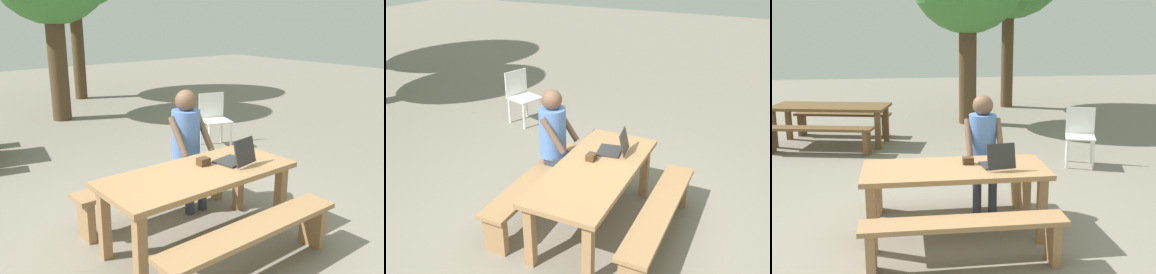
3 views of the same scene
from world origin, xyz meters
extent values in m
plane|color=gray|center=(0.00, 0.00, 0.00)|extent=(30.00, 30.00, 0.00)
cube|color=#9E754C|center=(0.00, 0.00, 0.70)|extent=(1.84, 0.80, 0.05)
cube|color=#9E754C|center=(-0.82, -0.30, 0.34)|extent=(0.09, 0.09, 0.67)
cube|color=#9E754C|center=(0.82, -0.30, 0.34)|extent=(0.09, 0.09, 0.67)
cube|color=#9E754C|center=(-0.82, 0.30, 0.34)|extent=(0.09, 0.09, 0.67)
cube|color=#9E754C|center=(0.82, 0.30, 0.34)|extent=(0.09, 0.09, 0.67)
cube|color=#9E754C|center=(0.00, -0.71, 0.43)|extent=(1.82, 0.30, 0.05)
cube|color=#9E754C|center=(-0.81, -0.71, 0.20)|extent=(0.08, 0.24, 0.41)
cube|color=#9E754C|center=(0.81, -0.71, 0.20)|extent=(0.08, 0.24, 0.41)
cube|color=#9E754C|center=(0.00, 0.71, 0.43)|extent=(1.82, 0.30, 0.05)
cube|color=#9E754C|center=(-0.81, 0.71, 0.20)|extent=(0.08, 0.24, 0.41)
cube|color=#9E754C|center=(0.81, 0.71, 0.20)|extent=(0.08, 0.24, 0.41)
cube|color=#2D2D2D|center=(0.41, 0.00, 0.73)|extent=(0.32, 0.29, 0.02)
cube|color=#2D2D2D|center=(0.44, -0.16, 0.86)|extent=(0.29, 0.11, 0.25)
cube|color=black|center=(0.43, -0.15, 0.87)|extent=(0.27, 0.09, 0.23)
cube|color=#4C331E|center=(0.15, 0.10, 0.76)|extent=(0.11, 0.09, 0.07)
cylinder|color=#333847|center=(0.31, 0.53, 0.23)|extent=(0.10, 0.10, 0.45)
cylinder|color=#333847|center=(0.49, 0.53, 0.23)|extent=(0.10, 0.10, 0.45)
cube|color=#333847|center=(0.40, 0.62, 0.49)|extent=(0.28, 0.28, 0.12)
cylinder|color=#517AC6|center=(0.40, 0.71, 0.83)|extent=(0.31, 0.31, 0.59)
cylinder|color=brown|center=(0.22, 0.61, 0.87)|extent=(0.07, 0.32, 0.41)
cylinder|color=brown|center=(0.58, 0.61, 0.87)|extent=(0.07, 0.32, 0.41)
sphere|color=brown|center=(0.40, 0.71, 1.23)|extent=(0.23, 0.23, 0.23)
cube|color=white|center=(2.18, 2.21, 0.45)|extent=(0.56, 0.56, 0.02)
cube|color=white|center=(2.24, 2.41, 0.66)|extent=(0.42, 0.16, 0.41)
cylinder|color=white|center=(1.94, 2.09, 0.22)|extent=(0.04, 0.04, 0.44)
cylinder|color=white|center=(2.30, 1.97, 0.22)|extent=(0.04, 0.04, 0.44)
cylinder|color=white|center=(2.06, 2.45, 0.22)|extent=(0.04, 0.04, 0.44)
cylinder|color=white|center=(2.42, 2.33, 0.22)|extent=(0.04, 0.04, 0.44)
cube|color=brown|center=(-1.78, 4.08, 0.69)|extent=(2.18, 1.22, 0.05)
cube|color=brown|center=(-2.76, 3.97, 0.33)|extent=(0.11, 0.11, 0.66)
cube|color=brown|center=(-0.93, 3.59, 0.33)|extent=(0.11, 0.11, 0.66)
cube|color=brown|center=(-2.63, 4.57, 0.33)|extent=(0.11, 0.11, 0.66)
cube|color=brown|center=(-0.81, 4.20, 0.33)|extent=(0.11, 0.11, 0.66)
cube|color=brown|center=(-1.92, 3.43, 0.43)|extent=(1.88, 0.67, 0.05)
cube|color=brown|center=(-1.11, 3.26, 0.20)|extent=(0.13, 0.25, 0.41)
cube|color=brown|center=(-1.65, 4.73, 0.43)|extent=(1.88, 0.67, 0.05)
cube|color=brown|center=(-2.46, 4.90, 0.20)|extent=(0.13, 0.25, 0.41)
cube|color=brown|center=(-0.84, 4.57, 0.20)|extent=(0.13, 0.25, 0.41)
cylinder|color=#4C3823|center=(2.25, 7.66, 1.44)|extent=(0.31, 0.31, 2.87)
cylinder|color=#4C3823|center=(0.93, 5.66, 1.21)|extent=(0.38, 0.38, 2.42)
camera|label=1|loc=(-2.29, -2.80, 2.09)|focal=39.35mm
camera|label=2|loc=(-3.60, -1.52, 2.88)|focal=40.48mm
camera|label=3|loc=(-0.51, -4.49, 2.11)|focal=44.15mm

